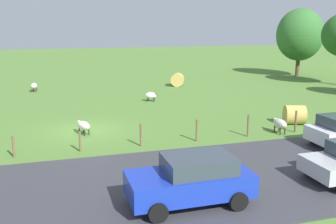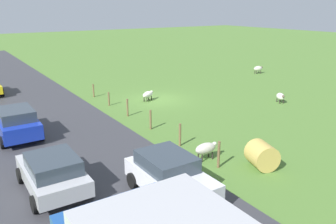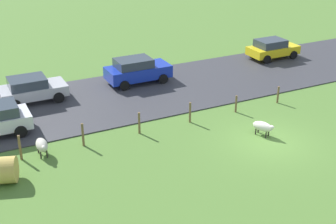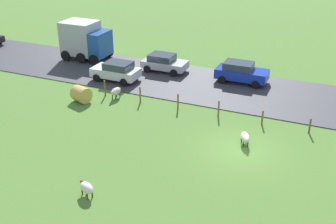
{
  "view_description": "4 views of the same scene",
  "coord_description": "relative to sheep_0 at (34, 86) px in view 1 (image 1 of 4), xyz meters",
  "views": [
    {
      "loc": [
        22.23,
        -1.61,
        6.07
      ],
      "look_at": [
        0.74,
        4.83,
        0.95
      ],
      "focal_mm": 41.37,
      "sensor_mm": 36.0,
      "label": 1
    },
    {
      "loc": [
        13.41,
        22.06,
        6.98
      ],
      "look_at": [
        2.61,
        5.52,
        0.86
      ],
      "focal_mm": 36.58,
      "sensor_mm": 36.0,
      "label": 2
    },
    {
      "loc": [
        -16.11,
        13.81,
        11.01
      ],
      "look_at": [
        2.84,
        4.32,
        1.39
      ],
      "focal_mm": 49.37,
      "sensor_mm": 36.0,
      "label": 3
    },
    {
      "loc": [
        -20.97,
        -4.46,
        12.64
      ],
      "look_at": [
        0.5,
        4.83,
        1.36
      ],
      "focal_mm": 43.98,
      "sensor_mm": 36.0,
      "label": 4
    }
  ],
  "objects": [
    {
      "name": "sheep_1",
      "position": [
        7.48,
        9.14,
        -0.06
      ],
      "size": [
        0.87,
        1.07,
        0.75
      ],
      "color": "silver",
      "rests_on": "ground_plane"
    },
    {
      "name": "fence_post_5",
      "position": [
        18.62,
        14.84,
        0.09
      ],
      "size": [
        0.12,
        0.12,
        1.26
      ],
      "primitive_type": "cylinder",
      "color": "brown",
      "rests_on": "ground_plane"
    },
    {
      "name": "fence_post_3",
      "position": [
        18.62,
        8.81,
        0.05
      ],
      "size": [
        0.12,
        0.12,
        1.19
      ],
      "primitive_type": "cylinder",
      "color": "brown",
      "rests_on": "ground_plane"
    },
    {
      "name": "fence_post_0",
      "position": [
        18.62,
        -0.25,
        -0.02
      ],
      "size": [
        0.12,
        0.12,
        1.04
      ],
      "primitive_type": "cylinder",
      "color": "brown",
      "rests_on": "ground_plane"
    },
    {
      "name": "hay_bale_0",
      "position": [
        16.98,
        15.89,
        0.05
      ],
      "size": [
        1.5,
        1.51,
        1.18
      ],
      "primitive_type": "cylinder",
      "rotation": [
        1.57,
        0.0,
        2.82
      ],
      "color": "tan",
      "rests_on": "ground_plane"
    },
    {
      "name": "sheep_0",
      "position": [
        0.0,
        0.0,
        0.0
      ],
      "size": [
        1.12,
        0.73,
        0.82
      ],
      "color": "beige",
      "rests_on": "ground_plane"
    },
    {
      "name": "ground_plane",
      "position": [
        14.8,
        3.31,
        -0.54
      ],
      "size": [
        160.0,
        160.0,
        0.0
      ],
      "primitive_type": "plane",
      "color": "#517A33"
    },
    {
      "name": "fence_post_2",
      "position": [
        18.62,
        5.79,
        0.04
      ],
      "size": [
        0.12,
        0.12,
        1.17
      ],
      "primitive_type": "cylinder",
      "color": "brown",
      "rests_on": "ground_plane"
    },
    {
      "name": "hay_bale_1",
      "position": [
        0.69,
        13.58,
        0.1
      ],
      "size": [
        1.45,
        1.59,
        1.29
      ],
      "primitive_type": "cylinder",
      "rotation": [
        1.57,
        0.0,
        1.19
      ],
      "color": "tan",
      "rests_on": "ground_plane"
    },
    {
      "name": "car_3",
      "position": [
        25.49,
        5.99,
        0.38
      ],
      "size": [
        2.13,
        4.22,
        1.67
      ],
      "color": "#1933B2",
      "rests_on": "road_strip"
    },
    {
      "name": "fence_post_1",
      "position": [
        18.62,
        2.77,
        -0.03
      ],
      "size": [
        0.12,
        0.12,
        1.02
      ],
      "primitive_type": "cylinder",
      "color": "brown",
      "rests_on": "ground_plane"
    },
    {
      "name": "road_strip",
      "position": [
        23.72,
        3.31,
        -0.51
      ],
      "size": [
        8.0,
        80.0,
        0.06
      ],
      "primitive_type": "cube",
      "color": "#38383D",
      "rests_on": "ground_plane"
    },
    {
      "name": "fence_post_4",
      "position": [
        18.62,
        11.82,
        0.07
      ],
      "size": [
        0.12,
        0.12,
        1.22
      ],
      "primitive_type": "cylinder",
      "color": "brown",
      "rests_on": "ground_plane"
    },
    {
      "name": "sheep_2",
      "position": [
        18.55,
        13.86,
        0.01
      ],
      "size": [
        1.22,
        0.56,
        0.83
      ],
      "color": "beige",
      "rests_on": "ground_plane"
    },
    {
      "name": "tree_2",
      "position": [
        -2.7,
        29.74,
        4.29
      ],
      "size": [
        5.4,
        5.4,
        7.87
      ],
      "color": "brown",
      "rests_on": "ground_plane"
    },
    {
      "name": "sheep_3",
      "position": [
        15.57,
        3.18,
        -0.05
      ],
      "size": [
        1.22,
        0.9,
        0.75
      ],
      "color": "silver",
      "rests_on": "ground_plane"
    }
  ]
}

